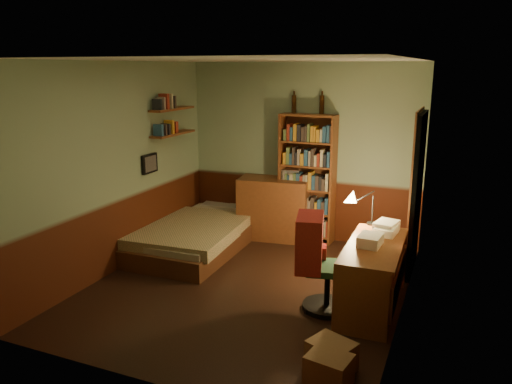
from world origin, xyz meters
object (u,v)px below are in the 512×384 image
at_px(cardboard_box_b, 331,356).
at_px(bed, 199,225).
at_px(mini_stereo, 291,174).
at_px(dresser, 274,208).
at_px(office_chair, 328,262).
at_px(cardboard_box_a, 329,370).
at_px(bookshelf, 307,179).
at_px(desk_lamp, 373,196).
at_px(desk, 373,276).

bearing_deg(cardboard_box_b, bed, 138.74).
distance_m(bed, mini_stereo, 1.55).
xyz_separation_m(dresser, office_chair, (1.35, -1.95, 0.07)).
bearing_deg(mini_stereo, cardboard_box_b, -77.34).
xyz_separation_m(mini_stereo, office_chair, (1.13, -2.07, -0.45)).
bearing_deg(dresser, cardboard_box_a, -69.35).
bearing_deg(cardboard_box_a, bookshelf, 110.36).
xyz_separation_m(dresser, bookshelf, (0.48, 0.08, 0.48)).
bearing_deg(bed, mini_stereo, 39.98).
xyz_separation_m(dresser, cardboard_box_b, (1.67, -3.00, -0.33)).
distance_m(mini_stereo, cardboard_box_a, 3.76).
bearing_deg(bed, bookshelf, 32.60).
relative_size(dresser, bookshelf, 0.55).
distance_m(desk_lamp, office_chair, 1.08).
bearing_deg(office_chair, cardboard_box_b, -86.77).
bearing_deg(mini_stereo, desk_lamp, -52.06).
bearing_deg(desk_lamp, bed, -167.69).
distance_m(bookshelf, desk_lamp, 1.63).
relative_size(dresser, desk, 0.76).
bearing_deg(bookshelf, cardboard_box_a, -65.33).
bearing_deg(office_chair, desk, 12.53).
distance_m(desk, office_chair, 0.52).
xyz_separation_m(desk, cardboard_box_a, (-0.08, -1.49, -0.23)).
height_order(bookshelf, cardboard_box_a, bookshelf).
bearing_deg(bookshelf, dresser, -165.66).
height_order(desk, cardboard_box_b, desk).
bearing_deg(cardboard_box_b, desk_lamp, 91.17).
bearing_deg(cardboard_box_b, bookshelf, 111.11).
distance_m(bookshelf, cardboard_box_b, 3.41).
height_order(dresser, desk, dresser).
distance_m(desk_lamp, cardboard_box_b, 2.16).
bearing_deg(cardboard_box_a, desk_lamp, 91.93).
relative_size(office_chair, cardboard_box_b, 2.93).
xyz_separation_m(desk, desk_lamp, (-0.15, 0.68, 0.71)).
relative_size(bookshelf, desk_lamp, 2.74).
height_order(bookshelf, cardboard_box_b, bookshelf).
relative_size(desk, office_chair, 1.27).
relative_size(mini_stereo, cardboard_box_a, 0.73).
relative_size(desk, cardboard_box_b, 3.71).
xyz_separation_m(bookshelf, desk, (1.30, -1.81, -0.58)).
height_order(desk_lamp, office_chair, desk_lamp).
distance_m(dresser, cardboard_box_b, 3.45).
distance_m(bed, cardboard_box_b, 3.36).
bearing_deg(dresser, mini_stereo, 22.88).
distance_m(mini_stereo, desk, 2.51).
relative_size(desk, desk_lamp, 1.97).
height_order(office_chair, cardboard_box_a, office_chair).
xyz_separation_m(desk_lamp, cardboard_box_b, (0.04, -1.95, -0.94)).
bearing_deg(dresser, office_chair, -62.57).
relative_size(mini_stereo, desk_lamp, 0.37).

